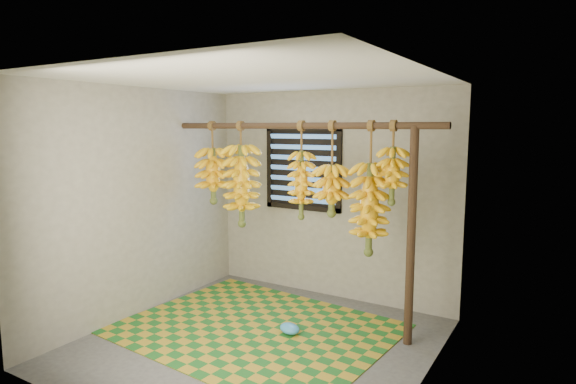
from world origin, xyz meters
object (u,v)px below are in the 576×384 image
Objects in this scene: banana_bunch_c at (332,190)px; banana_bunch_e at (369,209)px; banana_bunch_a at (213,175)px; banana_bunch_f at (392,175)px; support_post at (411,238)px; banana_bunch_b at (241,186)px; plastic_bag at (290,328)px; woven_mat at (255,329)px; banana_bunch_d at (301,185)px.

banana_bunch_e is (0.39, 0.00, -0.15)m from banana_bunch_c.
banana_bunch_c is 0.42m from banana_bunch_e.
banana_bunch_a is 1.20× the size of banana_bunch_f.
banana_bunch_a reaches higher than support_post.
banana_bunch_a and banana_bunch_b have the same top height.
banana_bunch_a is (-1.23, 0.39, 1.39)m from plastic_bag.
banana_bunch_b is at bearing 136.59° from woven_mat.
plastic_bag is at bearing -24.80° from banana_bunch_b.
banana_bunch_f is (-0.19, 0.00, 0.55)m from support_post.
support_post is 2.63× the size of banana_bunch_f.
banana_bunch_f is (0.60, -0.00, 0.17)m from banana_bunch_c.
banana_bunch_e reaches higher than plastic_bag.
banana_bunch_a is 0.73× the size of banana_bunch_e.
support_post is at bearing 20.51° from plastic_bag.
banana_bunch_e is (0.64, 0.39, 1.17)m from plastic_bag.
banana_bunch_b and banana_bunch_d have the same top height.
banana_bunch_f reaches higher than plastic_bag.
support_post is 1.46m from plastic_bag.
banana_bunch_c is at bearing 0.00° from banana_bunch_a.
banana_bunch_d is at bearing 103.71° from plastic_bag.
plastic_bag is 0.18× the size of banana_bunch_e.
banana_bunch_a is 1.48m from banana_bunch_c.
banana_bunch_c is 0.93× the size of banana_bunch_d.
support_post is at bearing -0.00° from banana_bunch_c.
support_post is 1.21m from banana_bunch_d.
banana_bunch_b reaches higher than plastic_bag.
banana_bunch_b reaches higher than woven_mat.
plastic_bag is 1.39m from banana_bunch_e.
plastic_bag reaches higher than woven_mat.
banana_bunch_d is (-0.09, 0.39, 1.35)m from plastic_bag.
plastic_bag is 1.90m from banana_bunch_a.
support_post is 2.03× the size of banana_bunch_d.
banana_bunch_f is at bearing 24.65° from plastic_bag.
support_post is at bearing -0.00° from banana_bunch_e.
banana_bunch_b and banana_bunch_e have the same top height.
banana_bunch_e is at bearing 180.00° from support_post.
support_post is at bearing 18.38° from woven_mat.
banana_bunch_f is (0.21, -0.00, 0.33)m from banana_bunch_e.
banana_bunch_e is at bearing 31.40° from plastic_bag.
banana_bunch_f is (1.20, 0.46, 1.55)m from woven_mat.
support_post is 0.79× the size of woven_mat.
banana_bunch_a and banana_bunch_c have the same top height.
banana_bunch_c is 0.63m from banana_bunch_f.
woven_mat is 1.57m from banana_bunch_c.
banana_bunch_b is 0.90× the size of banana_bunch_e.
banana_bunch_c is at bearing 57.80° from plastic_bag.
banana_bunch_d is 0.75m from banana_bunch_e.
banana_bunch_b is at bearing 180.00° from banana_bunch_d.
banana_bunch_b is at bearing -180.00° from banana_bunch_c.
banana_bunch_d is at bearing 180.00° from support_post.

